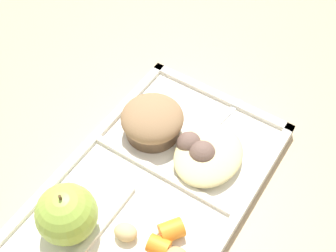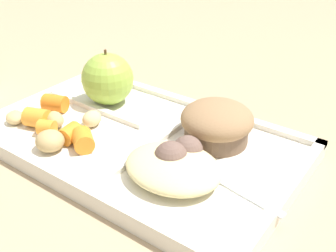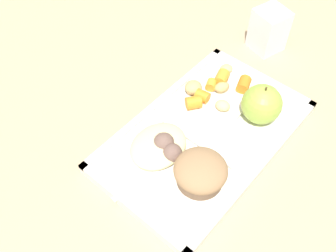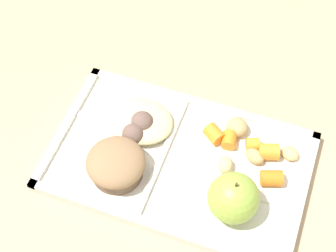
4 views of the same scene
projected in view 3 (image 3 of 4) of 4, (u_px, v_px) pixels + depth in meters
ground at (204, 139)px, 0.73m from camera, size 6.00×6.00×0.00m
lunch_tray at (205, 137)px, 0.72m from camera, size 0.40×0.24×0.02m
green_apple at (262, 104)px, 0.72m from camera, size 0.08×0.08×0.08m
bran_muffin at (200, 172)px, 0.64m from camera, size 0.09×0.09×0.05m
carrot_slice_diagonal at (222, 78)px, 0.79m from camera, size 0.04×0.03×0.03m
carrot_slice_large at (244, 84)px, 0.78m from camera, size 0.04×0.03×0.02m
carrot_slice_near_corner at (193, 103)px, 0.75m from camera, size 0.04×0.04×0.02m
carrot_slice_back at (211, 85)px, 0.78m from camera, size 0.03×0.03×0.02m
carrot_slice_tilted at (202, 96)px, 0.76m from camera, size 0.03×0.03×0.02m
potato_chunk_corner at (226, 69)px, 0.81m from camera, size 0.04×0.03×0.02m
potato_chunk_large at (223, 106)px, 0.75m from camera, size 0.03×0.03×0.02m
potato_chunk_wedge at (193, 88)px, 0.78m from camera, size 0.04×0.04×0.03m
potato_chunk_browned at (222, 87)px, 0.78m from camera, size 0.04×0.03×0.02m
egg_noodle_pile at (158, 146)px, 0.69m from camera, size 0.11×0.09×0.03m
meatball_center at (160, 144)px, 0.69m from camera, size 0.03×0.03×0.03m
meatball_front at (164, 143)px, 0.68m from camera, size 0.04×0.04×0.04m
meatball_back at (172, 153)px, 0.67m from camera, size 0.04×0.04×0.04m
plastic_fork at (153, 172)px, 0.67m from camera, size 0.14×0.04×0.00m
milk_carton at (269, 30)px, 0.85m from camera, size 0.08×0.08×0.10m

